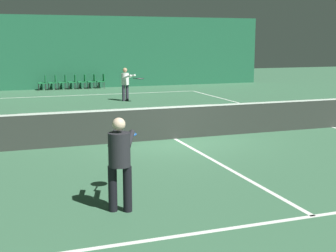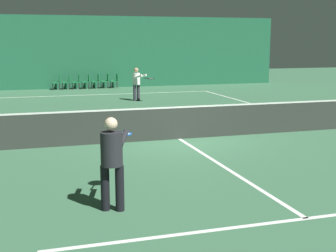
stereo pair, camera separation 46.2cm
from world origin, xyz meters
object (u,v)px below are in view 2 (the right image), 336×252
(courtside_chair_1, at_px, (67,81))
(courtside_chair_3, at_px, (87,81))
(courtside_chair_4, at_px, (96,80))
(courtside_chair_5, at_px, (106,80))
(courtside_chair_0, at_px, (57,81))
(player_near, at_px, (112,156))
(courtside_chair_2, at_px, (77,81))
(courtside_chair_6, at_px, (115,80))
(player_far, at_px, (137,82))
(tennis_net, at_px, (180,121))

(courtside_chair_1, xyz_separation_m, courtside_chair_3, (1.12, 0.00, 0.00))
(courtside_chair_3, bearing_deg, courtside_chair_4, 90.00)
(courtside_chair_4, bearing_deg, courtside_chair_5, 90.00)
(courtside_chair_5, bearing_deg, courtside_chair_0, -90.00)
(player_near, height_order, courtside_chair_1, player_near)
(courtside_chair_0, distance_m, courtside_chair_1, 0.56)
(courtside_chair_1, relative_size, courtside_chair_2, 1.00)
(courtside_chair_0, relative_size, courtside_chair_5, 1.00)
(courtside_chair_2, xyz_separation_m, courtside_chair_6, (2.24, 0.00, 0.00))
(player_far, distance_m, courtside_chair_5, 6.27)
(tennis_net, relative_size, courtside_chair_5, 14.29)
(player_far, relative_size, courtside_chair_3, 1.84)
(player_far, relative_size, courtside_chair_2, 1.84)
(tennis_net, bearing_deg, courtside_chair_4, 90.56)
(courtside_chair_1, bearing_deg, courtside_chair_5, 90.00)
(courtside_chair_6, bearing_deg, tennis_net, -3.69)
(tennis_net, relative_size, player_far, 7.76)
(tennis_net, xyz_separation_m, courtside_chair_0, (-2.39, 15.10, -0.03))
(courtside_chair_0, height_order, courtside_chair_4, same)
(player_far, distance_m, courtside_chair_1, 6.81)
(player_near, relative_size, player_far, 1.02)
(player_near, bearing_deg, player_far, 7.97)
(courtside_chair_2, distance_m, courtside_chair_5, 1.68)
(courtside_chair_2, bearing_deg, courtside_chair_3, 90.00)
(tennis_net, distance_m, player_far, 8.91)
(player_near, bearing_deg, courtside_chair_6, 12.09)
(courtside_chair_0, xyz_separation_m, courtside_chair_5, (2.81, 0.00, 0.00))
(courtside_chair_3, bearing_deg, courtside_chair_5, 90.00)
(courtside_chair_1, distance_m, courtside_chair_6, 2.81)
(courtside_chair_2, relative_size, courtside_chair_4, 1.00)
(tennis_net, relative_size, courtside_chair_3, 14.29)
(courtside_chair_0, distance_m, courtside_chair_4, 2.24)
(courtside_chair_4, relative_size, courtside_chair_6, 1.00)
(player_far, relative_size, courtside_chair_4, 1.84)
(tennis_net, relative_size, player_near, 7.63)
(courtside_chair_1, xyz_separation_m, courtside_chair_4, (1.68, 0.00, 0.00))
(player_near, distance_m, courtside_chair_0, 20.20)
(player_near, xyz_separation_m, courtside_chair_1, (1.03, 20.19, -0.43))
(courtside_chair_6, bearing_deg, courtside_chair_3, -90.00)
(player_far, bearing_deg, courtside_chair_1, 171.06)
(player_near, height_order, courtside_chair_4, player_near)
(tennis_net, bearing_deg, courtside_chair_3, 92.69)
(tennis_net, height_order, courtside_chair_0, tennis_net)
(player_far, xyz_separation_m, courtside_chair_0, (-3.24, 6.24, -0.42))
(player_far, height_order, courtside_chair_3, player_far)
(player_near, relative_size, courtside_chair_5, 1.87)
(tennis_net, distance_m, courtside_chair_0, 15.29)
(courtside_chair_1, bearing_deg, courtside_chair_0, -90.00)
(courtside_chair_6, bearing_deg, courtside_chair_5, -90.00)
(player_near, height_order, courtside_chair_5, player_near)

